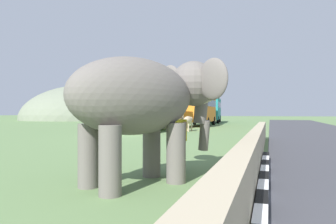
{
  "coord_description": "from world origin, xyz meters",
  "views": [
    {
      "loc": [
        -3.44,
        3.49,
        1.61
      ],
      "look_at": [
        3.5,
        5.74,
        1.6
      ],
      "focal_mm": 33.78,
      "sensor_mm": 36.0,
      "label": 1
    }
  ],
  "objects_px": {
    "bus_white": "(153,106)",
    "person_handler": "(179,137)",
    "elephant": "(147,99)",
    "bus_orange": "(200,107)",
    "bus_teal": "(211,108)",
    "cow_near": "(188,121)",
    "cow_mid": "(180,120)"
  },
  "relations": [
    {
      "from": "bus_white",
      "to": "person_handler",
      "type": "bearing_deg",
      "value": -157.08
    },
    {
      "from": "elephant",
      "to": "bus_orange",
      "type": "bearing_deg",
      "value": 9.64
    },
    {
      "from": "person_handler",
      "to": "bus_orange",
      "type": "distance_m",
      "value": 27.16
    },
    {
      "from": "elephant",
      "to": "bus_orange",
      "type": "xyz_separation_m",
      "value": [
        28.22,
        4.79,
        0.18
      ]
    },
    {
      "from": "bus_white",
      "to": "bus_orange",
      "type": "height_order",
      "value": "same"
    },
    {
      "from": "bus_teal",
      "to": "cow_near",
      "type": "height_order",
      "value": "bus_teal"
    },
    {
      "from": "bus_white",
      "to": "cow_near",
      "type": "height_order",
      "value": "bus_white"
    },
    {
      "from": "person_handler",
      "to": "bus_teal",
      "type": "distance_m",
      "value": 37.48
    },
    {
      "from": "person_handler",
      "to": "cow_near",
      "type": "height_order",
      "value": "person_handler"
    },
    {
      "from": "bus_orange",
      "to": "cow_mid",
      "type": "height_order",
      "value": "bus_orange"
    },
    {
      "from": "elephant",
      "to": "cow_near",
      "type": "height_order",
      "value": "elephant"
    },
    {
      "from": "elephant",
      "to": "bus_teal",
      "type": "distance_m",
      "value": 38.97
    },
    {
      "from": "elephant",
      "to": "bus_orange",
      "type": "height_order",
      "value": "bus_orange"
    },
    {
      "from": "elephant",
      "to": "bus_white",
      "type": "relative_size",
      "value": 0.45
    },
    {
      "from": "elephant",
      "to": "cow_near",
      "type": "bearing_deg",
      "value": 11.43
    },
    {
      "from": "bus_orange",
      "to": "cow_near",
      "type": "distance_m",
      "value": 10.05
    },
    {
      "from": "cow_near",
      "to": "person_handler",
      "type": "bearing_deg",
      "value": -166.53
    },
    {
      "from": "cow_near",
      "to": "elephant",
      "type": "bearing_deg",
      "value": -168.57
    },
    {
      "from": "bus_teal",
      "to": "bus_white",
      "type": "bearing_deg",
      "value": 177.12
    },
    {
      "from": "elephant",
      "to": "person_handler",
      "type": "relative_size",
      "value": 2.39
    },
    {
      "from": "person_handler",
      "to": "bus_orange",
      "type": "xyz_separation_m",
      "value": [
        26.65,
        5.1,
        1.15
      ]
    },
    {
      "from": "bus_teal",
      "to": "cow_near",
      "type": "xyz_separation_m",
      "value": [
        -20.28,
        -1.79,
        -1.21
      ]
    },
    {
      "from": "person_handler",
      "to": "bus_white",
      "type": "bearing_deg",
      "value": 22.92
    },
    {
      "from": "person_handler",
      "to": "cow_mid",
      "type": "xyz_separation_m",
      "value": [
        18.64,
        5.26,
        -0.06
      ]
    },
    {
      "from": "bus_teal",
      "to": "elephant",
      "type": "bearing_deg",
      "value": -171.9
    },
    {
      "from": "bus_teal",
      "to": "cow_near",
      "type": "distance_m",
      "value": 20.4
    },
    {
      "from": "elephant",
      "to": "cow_mid",
      "type": "distance_m",
      "value": 20.83
    },
    {
      "from": "bus_orange",
      "to": "cow_mid",
      "type": "bearing_deg",
      "value": 178.86
    },
    {
      "from": "elephant",
      "to": "person_handler",
      "type": "bearing_deg",
      "value": -11.08
    },
    {
      "from": "bus_white",
      "to": "cow_near",
      "type": "relative_size",
      "value": 4.61
    },
    {
      "from": "bus_orange",
      "to": "bus_white",
      "type": "bearing_deg",
      "value": 170.52
    },
    {
      "from": "person_handler",
      "to": "bus_white",
      "type": "distance_m",
      "value": 17.62
    }
  ]
}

